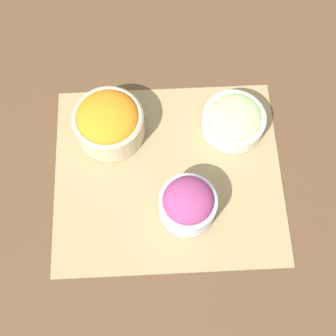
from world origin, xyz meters
TOP-DOWN VIEW (x-y plane):
  - ground_plane at (0.00, 0.00)m, footprint 3.00×3.00m
  - placemat at (0.00, 0.00)m, footprint 0.47×0.41m
  - onion_bowl at (-0.03, 0.08)m, footprint 0.11×0.11m
  - cucumber_bowl at (-0.14, -0.10)m, footprint 0.13×0.13m
  - carrot_bowl at (0.12, -0.10)m, footprint 0.15×0.15m

SIDE VIEW (x-z plane):
  - ground_plane at x=0.00m, z-range 0.00..0.00m
  - placemat at x=0.00m, z-range 0.00..0.00m
  - cucumber_bowl at x=-0.14m, z-range 0.00..0.06m
  - carrot_bowl at x=0.12m, z-range 0.00..0.10m
  - onion_bowl at x=-0.03m, z-range 0.00..0.10m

